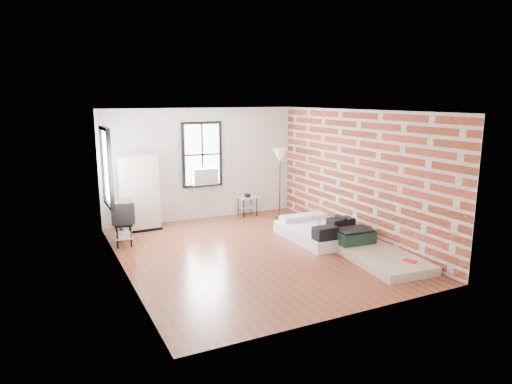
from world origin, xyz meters
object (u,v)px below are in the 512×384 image
side_table (247,201)px  tv_stand (123,213)px  mattress_bare (373,252)px  floor_lamp (280,159)px  mattress_main (321,231)px  wardrobe (139,193)px

side_table → tv_stand: bearing=-163.5°
mattress_bare → floor_lamp: 3.76m
mattress_main → mattress_bare: (0.20, -1.49, -0.03)m
mattress_main → floor_lamp: (0.06, 2.00, 1.37)m
mattress_main → floor_lamp: bearing=88.7°
mattress_main → tv_stand: 4.28m
side_table → tv_stand: 3.50m
mattress_bare → wardrobe: wardrobe is taller
tv_stand → wardrobe: bearing=67.0°
wardrobe → tv_stand: bearing=-121.6°
floor_lamp → tv_stand: size_ratio=1.91×
mattress_bare → wardrobe: size_ratio=1.21×
wardrobe → mattress_main: bearing=-36.6°
mattress_bare → mattress_main: bearing=102.5°
mattress_bare → wardrobe: bearing=137.4°
floor_lamp → side_table: bearing=141.7°
mattress_main → wardrobe: wardrobe is taller
mattress_bare → tv_stand: bearing=148.9°
tv_stand → mattress_main: bearing=-13.4°
wardrobe → floor_lamp: size_ratio=0.98×
mattress_bare → wardrobe: (-3.61, 3.95, 0.74)m
mattress_main → mattress_bare: 1.50m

